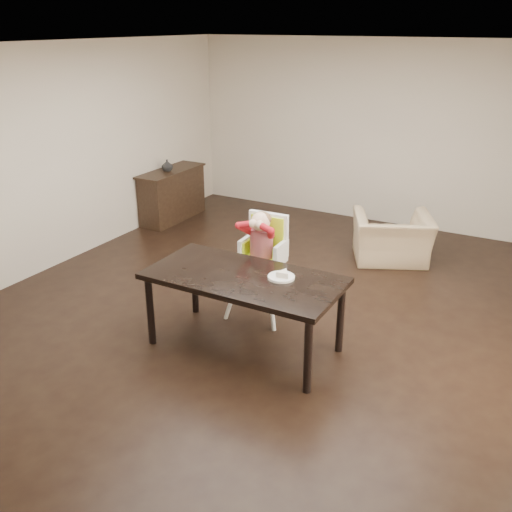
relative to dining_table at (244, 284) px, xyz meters
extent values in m
plane|color=black|center=(-0.12, 0.75, -0.67)|extent=(7.00, 7.00, 0.00)
cube|color=beige|center=(-0.12, 4.25, 0.68)|extent=(6.00, 0.02, 2.70)
cube|color=beige|center=(-3.12, 0.75, 0.68)|extent=(0.02, 7.00, 2.70)
cube|color=white|center=(-0.12, 0.75, 2.03)|extent=(6.00, 7.00, 0.02)
cube|color=black|center=(0.00, 0.00, 0.05)|extent=(1.80, 0.90, 0.05)
cylinder|color=black|center=(-0.82, -0.37, -0.32)|extent=(0.07, 0.07, 0.70)
cylinder|color=black|center=(0.82, -0.37, -0.32)|extent=(0.07, 0.07, 0.70)
cylinder|color=black|center=(-0.82, 0.37, -0.32)|extent=(0.07, 0.07, 0.70)
cylinder|color=black|center=(0.82, 0.37, -0.32)|extent=(0.07, 0.07, 0.70)
cylinder|color=white|center=(-0.39, 0.46, -0.37)|extent=(0.05, 0.05, 0.61)
cylinder|color=white|center=(0.04, 0.47, -0.37)|extent=(0.05, 0.05, 0.61)
cylinder|color=white|center=(-0.41, 0.89, -0.37)|extent=(0.05, 0.05, 0.61)
cylinder|color=white|center=(0.02, 0.91, -0.37)|extent=(0.05, 0.05, 0.61)
cube|color=white|center=(-0.18, 0.68, -0.07)|extent=(0.45, 0.41, 0.05)
cube|color=#B2D11A|center=(-0.18, 0.68, -0.03)|extent=(0.36, 0.34, 0.03)
cube|color=white|center=(-0.19, 0.85, 0.18)|extent=(0.43, 0.07, 0.45)
cube|color=#B2D11A|center=(-0.19, 0.82, 0.17)|extent=(0.37, 0.04, 0.41)
cube|color=black|center=(-0.26, 0.73, 0.17)|extent=(0.04, 0.20, 0.02)
cube|color=black|center=(-0.12, 0.74, 0.17)|extent=(0.04, 0.20, 0.02)
cylinder|color=#B1141C|center=(-0.18, 0.68, 0.13)|extent=(0.26, 0.26, 0.29)
sphere|color=beige|center=(-0.18, 0.66, 0.37)|extent=(0.20, 0.20, 0.19)
ellipsoid|color=brown|center=(-0.18, 0.69, 0.39)|extent=(0.21, 0.20, 0.15)
sphere|color=beige|center=(-0.22, 0.55, 0.38)|extent=(0.09, 0.09, 0.09)
sphere|color=beige|center=(-0.14, 0.56, 0.38)|extent=(0.09, 0.09, 0.09)
cylinder|color=white|center=(0.32, 0.12, 0.09)|extent=(0.31, 0.31, 0.02)
torus|color=white|center=(0.32, 0.12, 0.10)|extent=(0.31, 0.31, 0.01)
imported|color=tan|center=(0.60, 2.77, -0.25)|extent=(1.13, 0.96, 0.83)
cube|color=black|center=(-2.90, 2.77, -0.29)|extent=(0.40, 1.20, 0.76)
cube|color=black|center=(-2.90, 2.77, 0.10)|extent=(0.44, 1.26, 0.03)
imported|color=#99999E|center=(-2.90, 2.69, 0.20)|extent=(0.19, 0.19, 0.17)
camera|label=1|loc=(2.39, -4.10, 2.24)|focal=40.00mm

